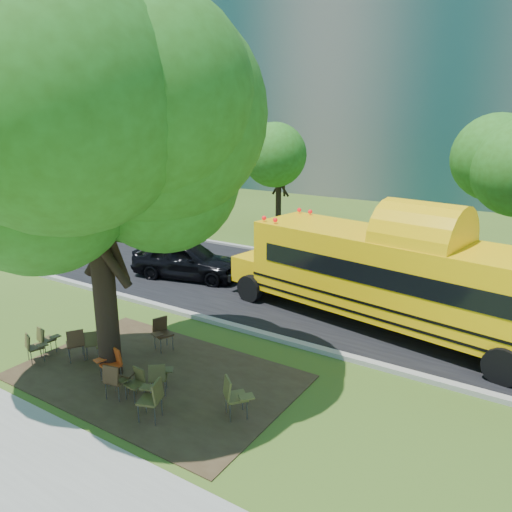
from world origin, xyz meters
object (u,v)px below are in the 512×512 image
Objects in this scene: chair_9 at (109,341)px; bg_car_white at (33,205)px; bg_car_silver at (105,215)px; chair_10 at (161,331)px; chair_6 at (152,396)px; main_tree at (92,149)px; chair_0 at (46,338)px; chair_2 at (76,341)px; pedestrian_b at (56,203)px; chair_4 at (115,378)px; chair_11 at (159,375)px; chair_8 at (93,341)px; chair_3 at (112,361)px; chair_5 at (135,380)px; chair_1 at (33,345)px; school_bus at (415,281)px; chair_7 at (234,394)px; black_car at (187,260)px; bg_car_red at (155,224)px; pedestrian_a at (135,206)px.

bg_car_white is (-20.08, 11.31, 0.08)m from chair_9.
chair_10 is at bearing -140.89° from bg_car_silver.
bg_car_white is at bearing 40.83° from chair_6.
main_tree is 11.54× the size of chair_0.
pedestrian_b is (-17.88, 12.54, 0.23)m from chair_2.
chair_11 is at bearing 31.17° from chair_4.
chair_8 is 2.84m from chair_11.
bg_car_silver is at bearing -27.49° from chair_3.
chair_2 is 2.76m from chair_5.
bg_car_silver is (-16.06, 12.70, 0.11)m from chair_6.
chair_1 is 3.38m from chair_10.
bg_car_silver is 0.96× the size of bg_car_white.
bg_car_white is (-23.03, 12.70, 0.05)m from chair_6.
chair_2 is 1.10× the size of chair_11.
school_bus is at bearing -78.30° from chair_9.
main_tree is at bearing -22.32° from chair_3.
chair_0 is at bearing 4.55° from pedestrian_b.
chair_6 is at bearing -104.67° from chair_7.
chair_2 is at bearing 178.23° from main_tree.
main_tree is at bearing 49.13° from chair_6.
bg_car_white is at bearing -111.93° from pedestrian_b.
chair_5 is at bearing -68.07° from chair_2.
main_tree is at bearing -14.66° from chair_5.
chair_1 is 0.90× the size of chair_9.
chair_6 is at bearing -157.93° from black_car.
main_tree is at bearing -69.28° from chair_8.
chair_7 reaches higher than chair_8.
chair_10 is 0.20× the size of bg_car_red.
chair_1 is at bearing -23.73° from chair_10.
bg_car_red reaches higher than chair_9.
chair_8 is at bearing 140.70° from chair_4.
school_bus is 9.31m from chair_8.
chair_0 is at bearing -136.44° from chair_7.
bg_car_red is at bearing -37.07° from chair_3.
bg_car_red reaches higher than chair_10.
chair_7 is at bearing 5.65° from chair_4.
school_bus is at bearing 21.01° from chair_11.
chair_2 is at bearing -150.44° from bg_car_red.
bg_car_red is at bearing 179.68° from chair_7.
chair_1 is 7.88m from black_car.
chair_4 is 0.20× the size of black_car.
school_bus is 12.71× the size of chair_6.
chair_6 reaches higher than chair_10.
chair_2 is at bearing -148.46° from bg_car_silver.
chair_10 is at bearing 12.48° from pedestrian_b.
bg_car_red is at bearing 170.52° from school_bus.
chair_1 is 0.97× the size of chair_11.
chair_0 is 0.97× the size of chair_1.
chair_2 is at bearing -6.43° from chair_5.
chair_0 is 0.47× the size of pedestrian_a.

